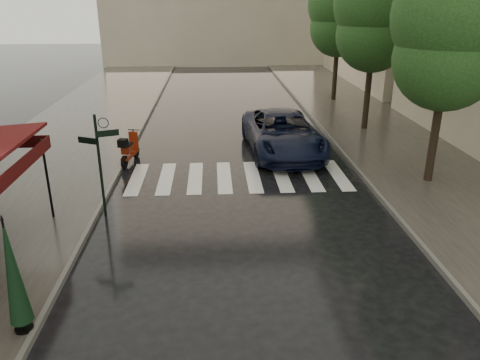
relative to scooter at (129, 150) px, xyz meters
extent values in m
plane|color=black|center=(1.22, -7.76, -0.56)|extent=(120.00, 120.00, 0.00)
cube|color=#38332D|center=(-3.28, 4.24, -0.50)|extent=(6.00, 60.00, 0.12)
cube|color=#38332D|center=(11.47, 4.24, -0.50)|extent=(5.50, 60.00, 0.12)
cube|color=#595651|center=(-0.23, 4.24, -0.48)|extent=(0.12, 60.00, 0.16)
cube|color=#595651|center=(8.67, 4.24, -0.48)|extent=(0.12, 60.00, 0.16)
cube|color=silver|center=(0.52, -1.76, -0.55)|extent=(0.50, 3.20, 0.01)
cube|color=silver|center=(1.57, -1.76, -0.55)|extent=(0.50, 3.20, 0.01)
cube|color=silver|center=(2.62, -1.76, -0.55)|extent=(0.50, 3.20, 0.01)
cube|color=silver|center=(3.67, -1.76, -0.55)|extent=(0.50, 3.20, 0.01)
cube|color=silver|center=(4.72, -1.76, -0.55)|extent=(0.50, 3.20, 0.01)
cube|color=silver|center=(5.77, -1.76, -0.55)|extent=(0.50, 3.20, 0.01)
cube|color=silver|center=(6.82, -1.76, -0.55)|extent=(0.50, 3.20, 0.01)
cube|color=silver|center=(7.87, -1.76, -0.55)|extent=(0.50, 3.20, 0.01)
cylinder|color=black|center=(-1.43, -5.01, 0.74)|extent=(0.07, 0.07, 2.35)
cylinder|color=black|center=(0.02, -4.76, 0.99)|extent=(0.08, 0.08, 3.10)
cube|color=black|center=(0.32, -4.76, 1.99)|extent=(0.62, 0.26, 0.18)
cube|color=black|center=(-0.26, -4.76, 1.79)|extent=(0.56, 0.29, 0.18)
cylinder|color=black|center=(10.82, -2.76, 1.69)|extent=(0.28, 0.28, 4.26)
sphere|color=#153A15|center=(10.82, -2.76, 3.74)|extent=(3.40, 3.40, 3.40)
sphere|color=#153A15|center=(10.82, -2.76, 5.03)|extent=(3.80, 3.80, 3.80)
cylinder|color=black|center=(10.72, 4.24, 1.80)|extent=(0.28, 0.28, 4.48)
sphere|color=#153A15|center=(10.72, 4.24, 3.96)|extent=(3.40, 3.40, 3.40)
sphere|color=#153A15|center=(10.72, 4.24, 5.32)|extent=(3.80, 3.80, 3.80)
cylinder|color=black|center=(10.92, 11.24, 1.75)|extent=(0.28, 0.28, 4.37)
sphere|color=#153A15|center=(10.92, 11.24, 3.85)|extent=(3.40, 3.40, 3.40)
sphere|color=#153A15|center=(10.92, 11.24, 5.18)|extent=(3.80, 3.80, 3.80)
cylinder|color=black|center=(-0.11, -0.58, -0.30)|extent=(0.20, 0.52, 0.51)
cylinder|color=black|center=(0.14, 0.71, -0.30)|extent=(0.20, 0.52, 0.51)
cube|color=maroon|center=(0.02, 0.09, -0.22)|extent=(0.55, 1.40, 0.11)
cube|color=maroon|center=(-0.03, -0.17, 0.10)|extent=(0.42, 0.63, 0.30)
cube|color=maroon|center=(0.11, 0.56, 0.18)|extent=(0.36, 0.19, 0.79)
cylinder|color=black|center=(0.13, 0.66, 0.62)|extent=(0.48, 0.13, 0.04)
cube|color=black|center=(-0.11, -0.55, 0.45)|extent=(0.39, 0.37, 0.30)
imported|color=black|center=(6.20, 1.04, 0.29)|extent=(3.18, 6.27, 1.70)
cylinder|color=black|center=(-0.43, -10.08, -0.41)|extent=(0.35, 0.35, 0.05)
cylinder|color=black|center=(-0.43, -10.08, 0.77)|extent=(0.04, 0.04, 2.31)
cone|color=black|center=(-0.43, -10.08, 0.88)|extent=(0.43, 0.43, 2.19)
camera|label=1|loc=(3.30, -17.68, 5.56)|focal=35.00mm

